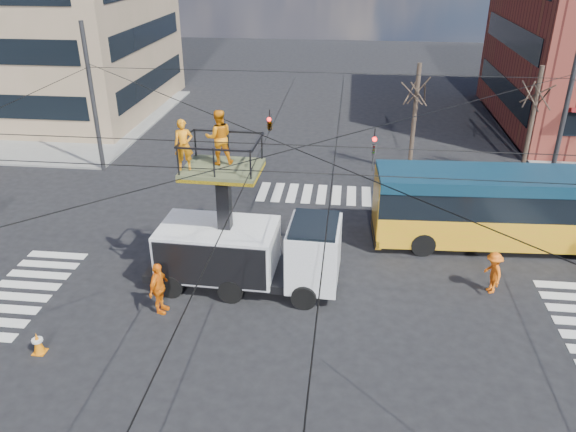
# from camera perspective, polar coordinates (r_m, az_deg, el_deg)

# --- Properties ---
(ground) EXTENTS (120.00, 120.00, 0.00)m
(ground) POSITION_cam_1_polar(r_m,az_deg,el_deg) (19.84, 0.61, -9.44)
(ground) COLOR black
(ground) RESTS_ON ground
(sidewalk_nw) EXTENTS (18.00, 18.00, 0.12)m
(sidewalk_nw) POSITION_cam_1_polar(r_m,az_deg,el_deg) (44.91, -24.34, 9.00)
(sidewalk_nw) COLOR slate
(sidewalk_nw) RESTS_ON ground
(crosswalks) EXTENTS (22.40, 22.40, 0.02)m
(crosswalks) POSITION_cam_1_polar(r_m,az_deg,el_deg) (19.84, 0.61, -9.42)
(crosswalks) COLOR silver
(crosswalks) RESTS_ON ground
(overhead_network) EXTENTS (24.24, 24.24, 8.00)m
(overhead_network) POSITION_cam_1_polar(r_m,az_deg,el_deg) (18.07, 0.58, 2.46)
(overhead_network) COLOR #2D2D30
(overhead_network) RESTS_ON ground
(tree_a) EXTENTS (2.00, 2.00, 6.00)m
(tree_a) POSITION_cam_1_polar(r_m,az_deg,el_deg) (30.55, 12.99, 12.38)
(tree_a) COLOR #382B21
(tree_a) RESTS_ON ground
(tree_b) EXTENTS (2.00, 2.00, 6.00)m
(tree_b) POSITION_cam_1_polar(r_m,az_deg,el_deg) (31.78, 23.99, 11.35)
(tree_b) COLOR #382B21
(tree_b) RESTS_ON ground
(utility_truck) EXTENTS (7.08, 2.85, 6.55)m
(utility_truck) POSITION_cam_1_polar(r_m,az_deg,el_deg) (20.12, -4.15, -1.92)
(utility_truck) COLOR black
(utility_truck) RESTS_ON ground
(city_bus) EXTENTS (12.80, 3.21, 3.20)m
(city_bus) POSITION_cam_1_polar(r_m,az_deg,el_deg) (25.06, 23.42, 0.79)
(city_bus) COLOR gold
(city_bus) RESTS_ON ground
(traffic_cone) EXTENTS (0.36, 0.36, 0.74)m
(traffic_cone) POSITION_cam_1_polar(r_m,az_deg,el_deg) (19.40, -24.07, -11.69)
(traffic_cone) COLOR orange
(traffic_cone) RESTS_ON ground
(worker_ground) EXTENTS (0.66, 1.18, 1.90)m
(worker_ground) POSITION_cam_1_polar(r_m,az_deg,el_deg) (19.69, -12.99, -7.18)
(worker_ground) COLOR orange
(worker_ground) RESTS_ON ground
(flagger) EXTENTS (0.81, 1.15, 1.61)m
(flagger) POSITION_cam_1_polar(r_m,az_deg,el_deg) (21.62, 20.08, -5.43)
(flagger) COLOR orange
(flagger) RESTS_ON ground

